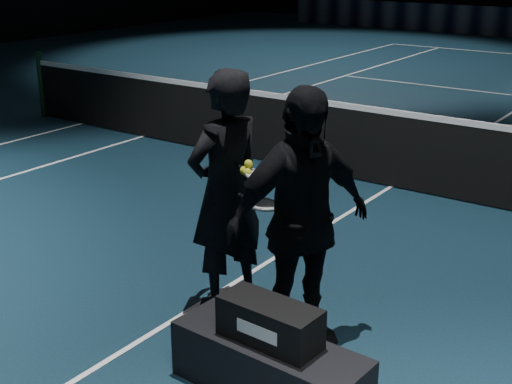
# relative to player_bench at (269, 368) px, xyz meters

# --- Properties ---
(floor) EXTENTS (36.00, 36.00, 0.00)m
(floor) POSITION_rel_player_bench_xyz_m (-1.15, 4.31, -0.20)
(floor) COLOR black
(floor) RESTS_ON ground
(court_lines) EXTENTS (10.98, 23.78, 0.01)m
(court_lines) POSITION_rel_player_bench_xyz_m (-1.15, 4.31, -0.20)
(court_lines) COLOR white
(court_lines) RESTS_ON floor
(net_post_left) EXTENTS (0.10, 0.10, 1.10)m
(net_post_left) POSITION_rel_player_bench_xyz_m (-7.55, 4.31, 0.35)
(net_post_left) COLOR black
(net_post_left) RESTS_ON floor
(net_mesh) EXTENTS (12.80, 0.02, 0.86)m
(net_mesh) POSITION_rel_player_bench_xyz_m (-1.15, 4.31, 0.25)
(net_mesh) COLOR black
(net_mesh) RESTS_ON floor
(net_tape) EXTENTS (12.80, 0.03, 0.07)m
(net_tape) POSITION_rel_player_bench_xyz_m (-1.15, 4.31, 0.72)
(net_tape) COLOR white
(net_tape) RESTS_ON net_mesh
(player_bench) EXTENTS (1.35, 0.51, 0.40)m
(player_bench) POSITION_rel_player_bench_xyz_m (0.00, 0.00, 0.00)
(player_bench) COLOR black
(player_bench) RESTS_ON floor
(racket_bag) EXTENTS (0.68, 0.32, 0.27)m
(racket_bag) POSITION_rel_player_bench_xyz_m (0.00, 0.00, 0.33)
(racket_bag) COLOR black
(racket_bag) RESTS_ON player_bench
(bag_signature) EXTENTS (0.31, 0.02, 0.09)m
(bag_signature) POSITION_rel_player_bench_xyz_m (0.00, -0.14, 0.33)
(bag_signature) COLOR white
(bag_signature) RESTS_ON racket_bag
(player_a) EXTENTS (0.60, 0.78, 1.92)m
(player_a) POSITION_rel_player_bench_xyz_m (-1.00, 0.85, 0.76)
(player_a) COLOR black
(player_a) RESTS_ON floor
(player_b) EXTENTS (0.90, 1.22, 1.92)m
(player_b) POSITION_rel_player_bench_xyz_m (-0.18, 0.62, 0.76)
(player_b) COLOR black
(player_b) RESTS_ON floor
(racket_lower) EXTENTS (0.71, 0.39, 0.03)m
(racket_lower) POSITION_rel_player_bench_xyz_m (-0.56, 0.73, 0.78)
(racket_lower) COLOR black
(racket_lower) RESTS_ON player_a
(racket_upper) EXTENTS (0.71, 0.35, 0.10)m
(racket_upper) POSITION_rel_player_bench_xyz_m (-0.60, 0.78, 0.98)
(racket_upper) COLOR black
(racket_upper) RESTS_ON player_b
(tennis_balls) EXTENTS (0.12, 0.10, 0.12)m
(tennis_balls) POSITION_rel_player_bench_xyz_m (-0.75, 0.79, 1.00)
(tennis_balls) COLOR gold
(tennis_balls) RESTS_ON racket_upper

